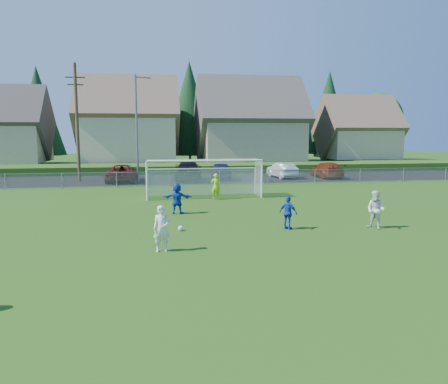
{
  "coord_description": "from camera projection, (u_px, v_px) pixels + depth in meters",
  "views": [
    {
      "loc": [
        -3.4,
        -12.17,
        4.19
      ],
      "look_at": [
        0.0,
        8.0,
        1.4
      ],
      "focal_mm": 35.0,
      "sensor_mm": 36.0,
      "label": 1
    }
  ],
  "objects": [
    {
      "name": "streetlight",
      "position": [
        137.0,
        125.0,
        37.04
      ],
      "size": [
        1.38,
        0.18,
        9.0
      ],
      "color": "slate",
      "rests_on": "ground"
    },
    {
      "name": "car_e",
      "position": [
        221.0,
        171.0,
        39.28
      ],
      "size": [
        2.41,
        4.75,
        1.55
      ],
      "primitive_type": "imported",
      "rotation": [
        0.0,
        0.0,
        3.01
      ],
      "color": "#19164F",
      "rests_on": "ground"
    },
    {
      "name": "utility_pole",
      "position": [
        77.0,
        121.0,
        37.14
      ],
      "size": [
        1.6,
        0.26,
        10.0
      ],
      "color": "#473321",
      "rests_on": "ground"
    },
    {
      "name": "soccer_goal",
      "position": [
        204.0,
        172.0,
        28.48
      ],
      "size": [
        7.42,
        1.9,
        2.5
      ],
      "color": "white",
      "rests_on": "ground"
    },
    {
      "name": "asphalt_lot",
      "position": [
        189.0,
        179.0,
        39.89
      ],
      "size": [
        60.0,
        60.0,
        0.0
      ],
      "primitive_type": "plane",
      "color": "black",
      "rests_on": "ground"
    },
    {
      "name": "player_white_b",
      "position": [
        376.0,
        210.0,
        19.1
      ],
      "size": [
        0.97,
        1.03,
        1.68
      ],
      "primitive_type": "imported",
      "rotation": [
        0.0,
        0.0,
        -1.01
      ],
      "color": "white",
      "rests_on": "ground"
    },
    {
      "name": "player_blue_a",
      "position": [
        288.0,
        213.0,
        18.98
      ],
      "size": [
        0.84,
        0.86,
        1.45
      ],
      "primitive_type": "imported",
      "rotation": [
        0.0,
        0.0,
        2.32
      ],
      "color": "#123BB0",
      "rests_on": "ground"
    },
    {
      "name": "car_f",
      "position": [
        282.0,
        170.0,
        40.71
      ],
      "size": [
        1.94,
        4.39,
        1.4
      ],
      "primitive_type": "imported",
      "rotation": [
        0.0,
        0.0,
        3.25
      ],
      "color": "silver",
      "rests_on": "ground"
    },
    {
      "name": "car_c",
      "position": [
        123.0,
        173.0,
        37.65
      ],
      "size": [
        2.74,
        5.41,
        1.47
      ],
      "primitive_type": "imported",
      "rotation": [
        0.0,
        0.0,
        3.08
      ],
      "color": "#5E0A0E",
      "rests_on": "ground"
    },
    {
      "name": "car_d",
      "position": [
        188.0,
        171.0,
        38.53
      ],
      "size": [
        2.92,
        5.89,
        1.65
      ],
      "primitive_type": "imported",
      "rotation": [
        0.0,
        0.0,
        3.03
      ],
      "color": "black",
      "rests_on": "ground"
    },
    {
      "name": "player_blue_b",
      "position": [
        177.0,
        198.0,
        22.59
      ],
      "size": [
        1.56,
        0.83,
        1.61
      ],
      "primitive_type": "imported",
      "rotation": [
        0.0,
        0.0,
        2.89
      ],
      "color": "#123BB0",
      "rests_on": "ground"
    },
    {
      "name": "car_g",
      "position": [
        327.0,
        170.0,
        40.98
      ],
      "size": [
        2.24,
        5.04,
        1.44
      ],
      "primitive_type": "imported",
      "rotation": [
        0.0,
        0.0,
        3.09
      ],
      "color": "maroon",
      "rests_on": "ground"
    },
    {
      "name": "soccer_ball",
      "position": [
        181.0,
        228.0,
        18.73
      ],
      "size": [
        0.22,
        0.22,
        0.22
      ],
      "primitive_type": "sphere",
      "color": "white",
      "rests_on": "ground"
    },
    {
      "name": "chainlink_fence",
      "position": [
        195.0,
        178.0,
        34.43
      ],
      "size": [
        52.06,
        0.06,
        1.2
      ],
      "color": "gray",
      "rests_on": "ground"
    },
    {
      "name": "houses_row",
      "position": [
        193.0,
        107.0,
        53.84
      ],
      "size": [
        53.9,
        11.45,
        13.27
      ],
      "color": "tan",
      "rests_on": "ground"
    },
    {
      "name": "tree_row",
      "position": [
        182.0,
        113.0,
        59.88
      ],
      "size": [
        65.98,
        12.36,
        13.8
      ],
      "color": "#382616",
      "rests_on": "ground"
    },
    {
      "name": "goalkeeper",
      "position": [
        216.0,
        186.0,
        27.46
      ],
      "size": [
        0.63,
        0.44,
        1.66
      ],
      "primitive_type": "imported",
      "rotation": [
        0.0,
        0.0,
        3.07
      ],
      "color": "#AAE21A",
      "rests_on": "ground"
    },
    {
      "name": "ground",
      "position": [
        269.0,
        274.0,
        13.02
      ],
      "size": [
        160.0,
        160.0,
        0.0
      ],
      "primitive_type": "plane",
      "color": "#193D0C",
      "rests_on": "ground"
    },
    {
      "name": "player_white_a",
      "position": [
        162.0,
        229.0,
        15.4
      ],
      "size": [
        0.6,
        0.4,
        1.65
      ],
      "primitive_type": "imported",
      "rotation": [
        0.0,
        0.0,
        -0.01
      ],
      "color": "white",
      "rests_on": "ground"
    },
    {
      "name": "grass_embankment",
      "position": [
        183.0,
        168.0,
        47.16
      ],
      "size": [
        70.0,
        6.0,
        0.8
      ],
      "primitive_type": "cube",
      "color": "#1E420F",
      "rests_on": "ground"
    }
  ]
}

